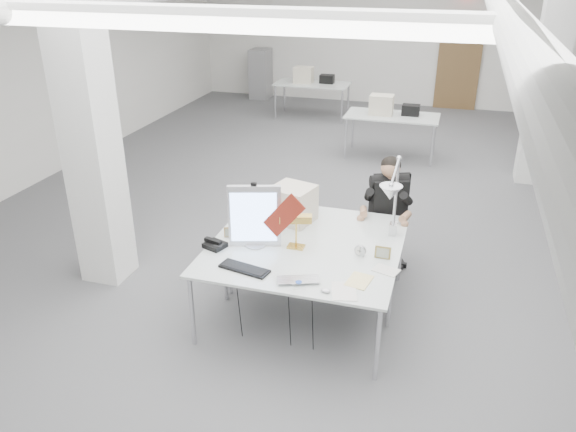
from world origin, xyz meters
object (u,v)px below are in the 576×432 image
laptop (299,284)px  architect_lamp (393,199)px  office_chair (386,226)px  monitor (255,216)px  seated_person (388,195)px  desk_phone (215,245)px  desk_main (293,267)px  beige_monitor (293,204)px  bankers_lamp (296,231)px

laptop → architect_lamp: 1.22m
office_chair → architect_lamp: architect_lamp is taller
monitor → laptop: 0.87m
seated_person → laptop: (-0.51, -1.82, -0.13)m
laptop → monitor: bearing=115.6°
seated_person → architect_lamp: (0.13, -0.89, 0.34)m
desk_phone → seated_person: bearing=63.4°
desk_main → architect_lamp: size_ratio=1.86×
beige_monitor → desk_phone: bearing=-109.2°
desk_main → office_chair: size_ratio=1.78×
laptop → bankers_lamp: (-0.21, 0.64, 0.16)m
seated_person → monitor: (-1.10, -1.25, 0.16)m
laptop → bankers_lamp: bearing=87.4°
desk_main → desk_phone: desk_phone is taller
beige_monitor → bankers_lamp: bearing=-55.4°
monitor → bankers_lamp: (0.39, 0.07, -0.13)m
monitor → beige_monitor: 0.67m
desk_main → bankers_lamp: bankers_lamp is taller
desk_phone → office_chair: bearing=64.4°
architect_lamp → monitor: bearing=-162.0°
laptop → desk_phone: size_ratio=1.91×
office_chair → desk_phone: (-1.45, -1.45, 0.27)m
desk_main → desk_phone: 0.82m
desk_main → architect_lamp: 1.12m
monitor → laptop: bearing=-61.0°
office_chair → monitor: (-1.10, -1.30, 0.56)m
desk_main → seated_person: bearing=67.4°
desk_main → monitor: monitor is taller
seated_person → architect_lamp: architect_lamp is taller
monitor → desk_main: bearing=-48.3°
architect_lamp → office_chair: bearing=99.9°
office_chair → seated_person: seated_person is taller
seated_person → bankers_lamp: seated_person is taller
desk_main → seated_person: seated_person is taller
desk_main → laptop: bearing=-65.7°
office_chair → seated_person: size_ratio=1.01×
desk_main → seated_person: (0.64, 1.53, 0.16)m
bankers_lamp → desk_main: bearing=-94.4°
monitor → architect_lamp: size_ratio=0.63×
bankers_lamp → beige_monitor: beige_monitor is taller
desk_main → beige_monitor: 0.97m
seated_person → office_chair: bearing=67.4°
desk_main → office_chair: office_chair is taller
desk_main → architect_lamp: bearing=39.5°
office_chair → laptop: 1.96m
bankers_lamp → beige_monitor: (-0.20, 0.56, 0.02)m
laptop → beige_monitor: size_ratio=0.89×
bankers_lamp → desk_phone: bearing=-179.7°
seated_person → bankers_lamp: bearing=-143.6°
desk_phone → architect_lamp: bearing=37.2°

